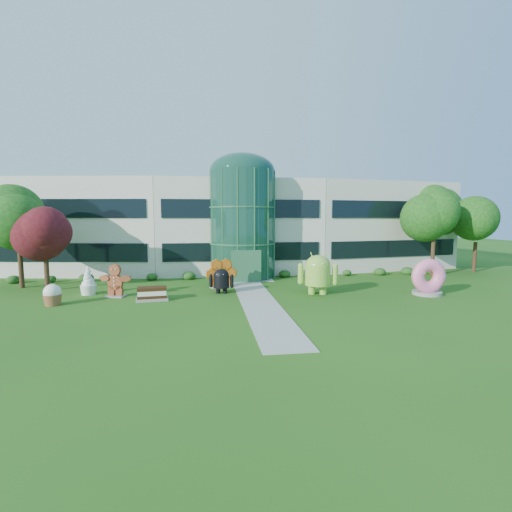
{
  "coord_description": "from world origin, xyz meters",
  "views": [
    {
      "loc": [
        -3.48,
        -22.42,
        5.62
      ],
      "look_at": [
        0.45,
        6.0,
        2.6
      ],
      "focal_mm": 26.0,
      "sensor_mm": 36.0,
      "label": 1
    }
  ],
  "objects": [
    {
      "name": "donut",
      "position": [
        12.48,
        2.15,
        1.33
      ],
      "size": [
        2.59,
        1.3,
        2.66
      ],
      "primitive_type": null,
      "rotation": [
        0.0,
        0.0,
        -0.03
      ],
      "color": "pink",
      "rests_on": "ground"
    },
    {
      "name": "building",
      "position": [
        0.0,
        18.0,
        4.65
      ],
      "size": [
        46.0,
        15.0,
        9.3
      ],
      "primitive_type": null,
      "color": "beige",
      "rests_on": "ground"
    },
    {
      "name": "ice_cream_sandwich",
      "position": [
        -7.07,
        2.92,
        0.47
      ],
      "size": [
        2.2,
        1.28,
        0.93
      ],
      "primitive_type": null,
      "rotation": [
        0.0,
        0.0,
        0.11
      ],
      "color": "black",
      "rests_on": "ground"
    },
    {
      "name": "android_black",
      "position": [
        -2.32,
        4.69,
        1.07
      ],
      "size": [
        2.08,
        1.59,
        2.13
      ],
      "primitive_type": null,
      "rotation": [
        0.0,
        0.0,
        -0.19
      ],
      "color": "black",
      "rests_on": "ground"
    },
    {
      "name": "cupcake",
      "position": [
        -13.18,
        2.37,
        0.69
      ],
      "size": [
        1.3,
        1.3,
        1.38
      ],
      "primitive_type": null,
      "rotation": [
        0.0,
        0.0,
        0.13
      ],
      "color": "white",
      "rests_on": "ground"
    },
    {
      "name": "trees_backdrop",
      "position": [
        0.0,
        13.0,
        4.2
      ],
      "size": [
        52.0,
        8.0,
        8.4
      ],
      "primitive_type": null,
      "color": "#104211",
      "rests_on": "ground"
    },
    {
      "name": "tree_red",
      "position": [
        -15.5,
        7.5,
        3.0
      ],
      "size": [
        4.0,
        4.0,
        6.0
      ],
      "primitive_type": null,
      "color": "#3F0C14",
      "rests_on": "ground"
    },
    {
      "name": "honeycomb",
      "position": [
        -2.21,
        6.96,
        1.04
      ],
      "size": [
        2.8,
        1.65,
        2.07
      ],
      "primitive_type": null,
      "rotation": [
        0.0,
        0.0,
        0.29
      ],
      "color": "orange",
      "rests_on": "ground"
    },
    {
      "name": "froyo",
      "position": [
        -11.95,
        5.59,
        1.05
      ],
      "size": [
        1.27,
        1.27,
        2.09
      ],
      "primitive_type": null,
      "rotation": [
        0.0,
        0.0,
        -0.04
      ],
      "color": "white",
      "rests_on": "ground"
    },
    {
      "name": "ground",
      "position": [
        0.0,
        0.0,
        0.0
      ],
      "size": [
        140.0,
        140.0,
        0.0
      ],
      "primitive_type": "plane",
      "color": "#215114",
      "rests_on": "ground"
    },
    {
      "name": "atrium",
      "position": [
        0.0,
        12.0,
        4.9
      ],
      "size": [
        6.0,
        6.0,
        9.8
      ],
      "primitive_type": "cylinder",
      "color": "#194738",
      "rests_on": "ground"
    },
    {
      "name": "android_green",
      "position": [
        4.63,
        3.41,
        1.7
      ],
      "size": [
        3.46,
        2.81,
        3.39
      ],
      "primitive_type": null,
      "rotation": [
        0.0,
        0.0,
        -0.31
      ],
      "color": "#8CC53F",
      "rests_on": "ground"
    },
    {
      "name": "walkway",
      "position": [
        0.0,
        2.0,
        0.02
      ],
      "size": [
        2.4,
        20.0,
        0.04
      ],
      "primitive_type": "cube",
      "color": "#9E9E93",
      "rests_on": "ground"
    },
    {
      "name": "gingerbread",
      "position": [
        -9.8,
        4.48,
        1.18
      ],
      "size": [
        2.72,
        1.62,
        2.36
      ],
      "primitive_type": null,
      "rotation": [
        0.0,
        0.0,
        -0.26
      ],
      "color": "brown",
      "rests_on": "ground"
    }
  ]
}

